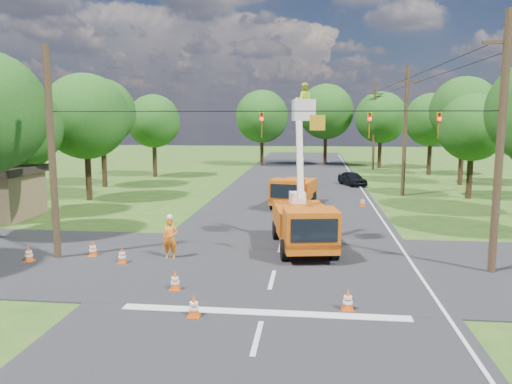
# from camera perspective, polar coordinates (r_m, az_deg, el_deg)

# --- Properties ---
(ground) EXTENTS (140.00, 140.00, 0.00)m
(ground) POSITION_cam_1_polar(r_m,az_deg,el_deg) (38.40, 4.29, -0.59)
(ground) COLOR #245419
(ground) RESTS_ON ground
(road_main) EXTENTS (12.00, 100.00, 0.06)m
(road_main) POSITION_cam_1_polar(r_m,az_deg,el_deg) (38.40, 4.29, -0.59)
(road_main) COLOR black
(road_main) RESTS_ON ground
(road_cross) EXTENTS (56.00, 10.00, 0.07)m
(road_cross) POSITION_cam_1_polar(r_m,az_deg,el_deg) (20.84, 2.30, -8.37)
(road_cross) COLOR black
(road_cross) RESTS_ON ground
(stop_bar) EXTENTS (9.00, 0.45, 0.02)m
(stop_bar) POSITION_cam_1_polar(r_m,az_deg,el_deg) (15.95, 0.88, -13.77)
(stop_bar) COLOR silver
(stop_bar) RESTS_ON ground
(edge_line) EXTENTS (0.12, 90.00, 0.02)m
(edge_line) POSITION_cam_1_polar(r_m,az_deg,el_deg) (38.60, 12.63, -0.73)
(edge_line) COLOR silver
(edge_line) RESTS_ON ground
(bucket_truck) EXTENTS (3.22, 6.32, 7.60)m
(bucket_truck) POSITION_cam_1_polar(r_m,az_deg,el_deg) (22.95, 5.46, -2.74)
(bucket_truck) COLOR #D0640E
(bucket_truck) RESTS_ON ground
(second_truck) EXTENTS (3.14, 5.90, 2.10)m
(second_truck) POSITION_cam_1_polar(r_m,az_deg,el_deg) (34.04, 4.30, 0.10)
(second_truck) COLOR #D0640E
(second_truck) RESTS_ON ground
(ground_worker) EXTENTS (0.68, 0.47, 1.80)m
(ground_worker) POSITION_cam_1_polar(r_m,az_deg,el_deg) (21.86, -9.79, -5.24)
(ground_worker) COLOR orange
(ground_worker) RESTS_ON ground
(distant_car) EXTENTS (2.75, 4.01, 1.27)m
(distant_car) POSITION_cam_1_polar(r_m,az_deg,el_deg) (45.64, 10.95, 1.52)
(distant_car) COLOR black
(distant_car) RESTS_ON ground
(traffic_cone_0) EXTENTS (0.38, 0.38, 0.71)m
(traffic_cone_0) POSITION_cam_1_polar(r_m,az_deg,el_deg) (15.70, -7.11, -12.81)
(traffic_cone_0) COLOR #E5500C
(traffic_cone_0) RESTS_ON ground
(traffic_cone_1) EXTENTS (0.38, 0.38, 0.71)m
(traffic_cone_1) POSITION_cam_1_polar(r_m,az_deg,el_deg) (16.33, 10.45, -12.03)
(traffic_cone_1) COLOR #E5500C
(traffic_cone_1) RESTS_ON ground
(traffic_cone_2) EXTENTS (0.38, 0.38, 0.71)m
(traffic_cone_2) POSITION_cam_1_polar(r_m,az_deg,el_deg) (26.00, 6.42, -4.20)
(traffic_cone_2) COLOR #E5500C
(traffic_cone_2) RESTS_ON ground
(traffic_cone_3) EXTENTS (0.38, 0.38, 0.71)m
(traffic_cone_3) POSITION_cam_1_polar(r_m,az_deg,el_deg) (29.06, 9.48, -2.91)
(traffic_cone_3) COLOR #E5500C
(traffic_cone_3) RESTS_ON ground
(traffic_cone_4) EXTENTS (0.38, 0.38, 0.71)m
(traffic_cone_4) POSITION_cam_1_polar(r_m,az_deg,el_deg) (21.69, -15.05, -7.00)
(traffic_cone_4) COLOR #E5500C
(traffic_cone_4) RESTS_ON ground
(traffic_cone_5) EXTENTS (0.38, 0.38, 0.71)m
(traffic_cone_5) POSITION_cam_1_polar(r_m,az_deg,el_deg) (23.14, -18.15, -6.16)
(traffic_cone_5) COLOR #E5500C
(traffic_cone_5) RESTS_ON ground
(traffic_cone_6) EXTENTS (0.38, 0.38, 0.71)m
(traffic_cone_6) POSITION_cam_1_polar(r_m,az_deg,el_deg) (23.27, -24.54, -6.43)
(traffic_cone_6) COLOR #E5500C
(traffic_cone_6) RESTS_ON ground
(traffic_cone_7) EXTENTS (0.38, 0.38, 0.71)m
(traffic_cone_7) POSITION_cam_1_polar(r_m,az_deg,el_deg) (34.93, 12.09, -1.07)
(traffic_cone_7) COLOR #E5500C
(traffic_cone_7) RESTS_ON ground
(traffic_cone_8) EXTENTS (0.38, 0.38, 0.71)m
(traffic_cone_8) POSITION_cam_1_polar(r_m,az_deg,el_deg) (18.06, -9.23, -9.96)
(traffic_cone_8) COLOR #E5500C
(traffic_cone_8) RESTS_ON ground
(pole_right_near) EXTENTS (1.80, 0.30, 10.00)m
(pole_right_near) POSITION_cam_1_polar(r_m,az_deg,el_deg) (21.13, 26.14, 5.09)
(pole_right_near) COLOR #4C3823
(pole_right_near) RESTS_ON ground
(pole_right_mid) EXTENTS (1.80, 0.30, 10.00)m
(pole_right_mid) POSITION_cam_1_polar(r_m,az_deg,el_deg) (40.52, 16.67, 6.81)
(pole_right_mid) COLOR #4C3823
(pole_right_mid) RESTS_ON ground
(pole_right_far) EXTENTS (1.80, 0.30, 10.00)m
(pole_right_far) POSITION_cam_1_polar(r_m,az_deg,el_deg) (60.31, 13.35, 7.37)
(pole_right_far) COLOR #4C3823
(pole_right_far) RESTS_ON ground
(pole_left) EXTENTS (0.30, 0.30, 9.00)m
(pole_left) POSITION_cam_1_polar(r_m,az_deg,el_deg) (22.76, -22.29, 3.97)
(pole_left) COLOR #4C3823
(pole_left) RESTS_ON ground
(signal_span) EXTENTS (18.00, 0.29, 1.07)m
(signal_span) POSITION_cam_1_polar(r_m,az_deg,el_deg) (19.90, 8.87, 7.92)
(signal_span) COLOR black
(signal_span) RESTS_ON ground
(tree_left_c) EXTENTS (5.20, 5.20, 8.06)m
(tree_left_c) POSITION_cam_1_polar(r_m,az_deg,el_deg) (34.02, -25.50, 6.65)
(tree_left_c) COLOR #382616
(tree_left_c) RESTS_ON ground
(tree_left_d) EXTENTS (6.20, 6.20, 9.24)m
(tree_left_d) POSITION_cam_1_polar(r_m,az_deg,el_deg) (38.57, -18.90, 8.16)
(tree_left_d) COLOR #382616
(tree_left_d) RESTS_ON ground
(tree_left_e) EXTENTS (5.80, 5.80, 9.41)m
(tree_left_e) POSITION_cam_1_polar(r_m,az_deg,el_deg) (45.69, -17.21, 8.67)
(tree_left_e) COLOR #382616
(tree_left_e) RESTS_ON ground
(tree_left_f) EXTENTS (5.40, 5.40, 8.40)m
(tree_left_f) POSITION_cam_1_polar(r_m,az_deg,el_deg) (52.47, -11.62, 7.92)
(tree_left_f) COLOR #382616
(tree_left_f) RESTS_ON ground
(tree_right_c) EXTENTS (5.00, 5.00, 7.83)m
(tree_right_c) POSITION_cam_1_polar(r_m,az_deg,el_deg) (40.64, 23.51, 6.76)
(tree_right_c) COLOR #382616
(tree_right_c) RESTS_ON ground
(tree_right_d) EXTENTS (6.00, 6.00, 9.70)m
(tree_right_d) POSITION_cam_1_polar(r_m,az_deg,el_deg) (48.76, 22.69, 8.58)
(tree_right_d) COLOR #382616
(tree_right_d) RESTS_ON ground
(tree_right_e) EXTENTS (5.60, 5.60, 8.63)m
(tree_right_e) POSITION_cam_1_polar(r_m,az_deg,el_deg) (56.27, 19.40, 7.77)
(tree_right_e) COLOR #382616
(tree_right_e) RESTS_ON ground
(tree_far_a) EXTENTS (6.60, 6.60, 9.50)m
(tree_far_a) POSITION_cam_1_polar(r_m,az_deg,el_deg) (63.22, 0.68, 8.62)
(tree_far_a) COLOR #382616
(tree_far_a) RESTS_ON ground
(tree_far_b) EXTENTS (7.00, 7.00, 10.32)m
(tree_far_b) POSITION_cam_1_polar(r_m,az_deg,el_deg) (64.92, 8.00, 9.08)
(tree_far_b) COLOR #382616
(tree_far_b) RESTS_ON ground
(tree_far_c) EXTENTS (6.20, 6.20, 9.18)m
(tree_far_c) POSITION_cam_1_polar(r_m,az_deg,el_deg) (62.42, 14.09, 8.25)
(tree_far_c) COLOR #382616
(tree_far_c) RESTS_ON ground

